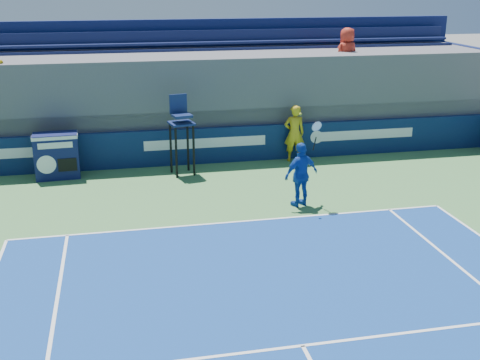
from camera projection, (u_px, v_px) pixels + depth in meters
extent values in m
imported|color=gold|center=(294.00, 133.00, 19.86)|extent=(0.71, 0.49, 1.89)
cube|color=white|center=(237.00, 222.00, 15.07)|extent=(10.97, 0.07, 0.00)
cube|color=white|center=(303.00, 346.00, 9.97)|extent=(8.23, 0.07, 0.00)
cube|color=#0C1C45|center=(205.00, 146.00, 19.72)|extent=(20.40, 0.20, 1.20)
cube|color=white|center=(12.00, 153.00, 18.42)|extent=(3.20, 0.01, 0.32)
cube|color=white|center=(206.00, 143.00, 19.59)|extent=(4.00, 0.01, 0.32)
cube|color=white|center=(364.00, 135.00, 20.65)|extent=(3.60, 0.01, 0.32)
cylinder|color=white|center=(317.00, 137.00, 20.32)|extent=(0.44, 0.01, 0.44)
cube|color=#0D1444|center=(57.00, 156.00, 18.24)|extent=(1.33, 0.76, 1.40)
cube|color=silver|center=(55.00, 136.00, 18.04)|extent=(1.35, 0.79, 0.10)
cylinder|color=white|center=(46.00, 165.00, 17.88)|extent=(0.56, 0.05, 0.56)
cube|color=black|center=(68.00, 165.00, 18.04)|extent=(0.55, 0.05, 0.40)
cube|color=silver|center=(55.00, 146.00, 17.77)|extent=(1.00, 0.06, 0.18)
cylinder|color=black|center=(176.00, 153.00, 18.19)|extent=(0.08, 0.08, 1.60)
cylinder|color=black|center=(194.00, 151.00, 18.40)|extent=(0.08, 0.08, 1.60)
cylinder|color=black|center=(171.00, 148.00, 18.68)|extent=(0.08, 0.08, 1.60)
cylinder|color=black|center=(188.00, 146.00, 18.89)|extent=(0.08, 0.08, 1.60)
cube|color=#101D50|center=(181.00, 123.00, 18.28)|extent=(0.83, 0.83, 0.06)
cube|color=#14214E|center=(182.00, 116.00, 18.11)|extent=(0.63, 0.55, 0.08)
cube|color=#14214C|center=(178.00, 104.00, 18.33)|extent=(0.55, 0.17, 0.60)
imported|color=#1443A8|center=(301.00, 175.00, 15.89)|extent=(1.11, 0.75, 1.75)
cylinder|color=black|center=(315.00, 144.00, 15.74)|extent=(0.07, 0.16, 0.39)
torus|color=#B9B9BE|center=(317.00, 126.00, 15.53)|extent=(0.31, 0.19, 0.29)
cylinder|color=white|center=(317.00, 126.00, 15.53)|extent=(0.26, 0.14, 0.24)
sphere|color=yellow|center=(300.00, 114.00, 15.21)|extent=(0.07, 0.07, 0.07)
cube|color=#4C4C50|center=(197.00, 102.00, 21.14)|extent=(20.40, 3.60, 3.38)
cube|color=#4C4C50|center=(202.00, 116.00, 19.95)|extent=(20.40, 0.90, 0.55)
cube|color=#121A43|center=(202.00, 103.00, 19.71)|extent=(20.00, 0.45, 0.08)
cube|color=#121A43|center=(201.00, 95.00, 19.88)|extent=(20.00, 0.06, 0.45)
cube|color=#4C4C50|center=(198.00, 95.00, 20.61)|extent=(20.40, 0.90, 0.55)
cube|color=#121A43|center=(198.00, 81.00, 20.37)|extent=(20.00, 0.45, 0.08)
cube|color=#121A43|center=(197.00, 74.00, 20.54)|extent=(20.00, 0.06, 0.45)
cube|color=#4C4C50|center=(194.00, 75.00, 21.27)|extent=(20.40, 0.90, 0.55)
cube|color=#121A43|center=(194.00, 62.00, 21.03)|extent=(20.00, 0.45, 0.08)
cube|color=#121A43|center=(193.00, 55.00, 21.20)|extent=(20.00, 0.06, 0.45)
cube|color=#4C4C50|center=(191.00, 56.00, 21.94)|extent=(20.40, 0.90, 0.55)
cube|color=#121A43|center=(191.00, 43.00, 21.69)|extent=(20.00, 0.45, 0.08)
cube|color=#121A43|center=(190.00, 37.00, 21.86)|extent=(20.00, 0.06, 0.45)
cube|color=#0C1647|center=(189.00, 79.00, 22.79)|extent=(20.80, 0.30, 4.40)
cube|color=#0C1647|center=(463.00, 91.00, 23.14)|extent=(0.30, 3.90, 3.40)
imported|color=teal|center=(268.00, 82.00, 20.00)|extent=(0.96, 0.53, 1.54)
imported|color=#B32A19|center=(347.00, 55.00, 21.20)|extent=(1.04, 0.82, 1.88)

